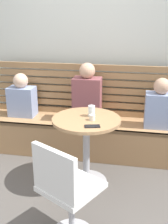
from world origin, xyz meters
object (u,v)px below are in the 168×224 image
cafe_table (86,139)px  person_adult (87,96)px  booth_bench (88,137)px  person_child_middle (160,106)px  person_child_left (22,98)px  cup_espresso_small (92,117)px  cup_water_clear (92,111)px  phone_on_table (92,126)px  white_chair (65,191)px

cafe_table → person_adult: bearing=99.6°
booth_bench → person_child_middle: person_child_middle is taller
cafe_table → person_adult: person_adult is taller
person_child_left → cup_espresso_small: bearing=-36.1°
cup_water_clear → cup_espresso_small: bearing=-76.9°
cafe_table → person_child_middle: person_child_middle is taller
cup_water_clear → phone_on_table: 0.28m
cafe_table → phone_on_table: (0.09, -0.20, 0.23)m
person_child_middle → cup_water_clear: (-0.71, -0.59, 0.10)m
person_child_middle → cup_espresso_small: bearing=-134.8°
person_child_middle → phone_on_table: person_child_middle is taller
person_child_left → person_child_middle: size_ratio=0.95×
booth_bench → person_child_left: size_ratio=4.81×
cafe_table → person_child_left: person_child_left is taller
person_adult → cup_water_clear: person_adult is taller
cafe_table → person_child_left: (-0.98, 0.72, 0.17)m
cafe_table → person_adult: (-0.12, 0.70, 0.25)m
person_child_left → cafe_table: bearing=-36.4°
cup_water_clear → cup_espresso_small: cup_water_clear is taller
person_child_left → phone_on_table: person_child_left is taller
phone_on_table → booth_bench: bearing=-1.8°
white_chair → person_child_left: 1.82m
white_chair → person_child_left: (-0.97, 1.53, 0.22)m
person_child_left → phone_on_table: bearing=-40.8°
person_child_middle → person_adult: bearing=177.3°
cafe_table → person_child_left: size_ratio=1.32×
white_chair → phone_on_table: white_chair is taller
person_child_left → phone_on_table: (1.07, -0.92, 0.06)m
white_chair → person_adult: bearing=94.0°
person_adult → booth_bench: bearing=-43.3°
person_adult → cup_water_clear: size_ratio=6.59×
booth_bench → cafe_table: 0.75m
white_chair → person_adult: person_adult is taller
person_child_left → cup_espresso_small: 1.30m
cup_espresso_small → phone_on_table: 0.17m
cafe_table → phone_on_table: 0.31m
phone_on_table → person_child_left: bearing=35.0°
cafe_table → person_child_middle: size_ratio=1.26×
person_child_left → cup_water_clear: 1.22m
booth_bench → person_child_left: person_child_left is taller
white_chair → cup_water_clear: (0.05, 0.87, 0.33)m
cup_espresso_small → phone_on_table: size_ratio=0.40×
person_child_middle → white_chair: bearing=-117.6°
person_adult → person_child_middle: 0.87m
cup_espresso_small → person_child_left: bearing=143.9°
person_adult → phone_on_table: (0.21, -0.90, -0.02)m
person_child_left → white_chair: bearing=-57.6°
cafe_table → cup_espresso_small: size_ratio=13.21×
person_adult → person_child_left: person_adult is taller
cafe_table → phone_on_table: size_ratio=5.29×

